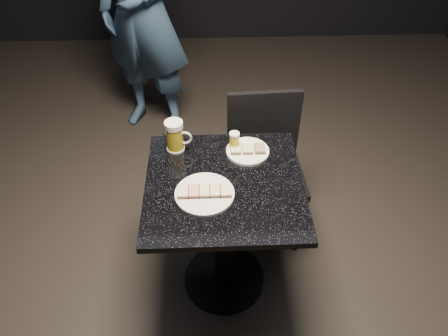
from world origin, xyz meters
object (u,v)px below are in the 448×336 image
at_px(beer_tumbler, 234,142).
at_px(beer_mug, 175,136).
at_px(plate_large, 205,194).
at_px(patron, 143,10).
at_px(plate_small, 248,151).
at_px(chair, 265,161).
at_px(table, 224,219).

bearing_deg(beer_tumbler, beer_mug, 176.89).
xyz_separation_m(beer_mug, beer_tumbler, (0.28, -0.02, -0.03)).
relative_size(plate_large, patron, 0.14).
relative_size(plate_small, beer_tumbler, 2.09).
relative_size(beer_mug, chair, 0.18).
height_order(plate_small, table, plate_small).
relative_size(plate_large, chair, 0.29).
relative_size(beer_mug, beer_tumbler, 1.61).
bearing_deg(table, chair, 60.16).
xyz_separation_m(patron, chair, (0.72, -1.07, -0.43)).
relative_size(table, chair, 0.86).
bearing_deg(beer_tumbler, table, -104.03).
height_order(patron, beer_tumbler, patron).
bearing_deg(beer_mug, plate_large, -67.05).
relative_size(plate_small, chair, 0.24).
xyz_separation_m(plate_large, chair, (0.33, 0.50, -0.26)).
bearing_deg(beer_mug, patron, 101.70).
bearing_deg(table, plate_small, 59.43).
relative_size(plate_large, beer_tumbler, 2.62).
height_order(beer_tumbler, chair, chair).
bearing_deg(plate_large, plate_small, 53.16).
bearing_deg(plate_small, beer_tumbler, 158.36).
xyz_separation_m(plate_small, patron, (-0.60, 1.29, 0.17)).
distance_m(patron, table, 1.62).
relative_size(plate_large, table, 0.34).
distance_m(beer_tumbler, chair, 0.40).
xyz_separation_m(plate_small, beer_tumbler, (-0.06, 0.03, 0.04)).
bearing_deg(beer_tumbler, chair, 46.48).
xyz_separation_m(table, beer_mug, (-0.22, 0.24, 0.32)).
height_order(plate_large, beer_tumbler, beer_tumbler).
bearing_deg(table, plate_large, -140.01).
xyz_separation_m(plate_large, patron, (-0.39, 1.56, 0.17)).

